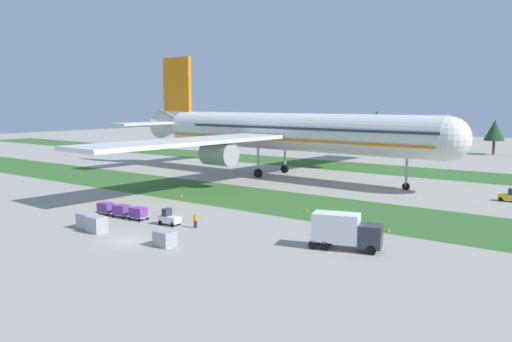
{
  "coord_description": "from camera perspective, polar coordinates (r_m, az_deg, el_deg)",
  "views": [
    {
      "loc": [
        42.7,
        -34.29,
        14.33
      ],
      "look_at": [
        -4.99,
        28.89,
        4.0
      ],
      "focal_mm": 36.71,
      "sensor_mm": 36.0,
      "label": 1
    }
  ],
  "objects": [
    {
      "name": "uld_container_1",
      "position": [
        61.13,
        -16.96,
        -5.59
      ],
      "size": [
        2.0,
        1.6,
        1.8
      ],
      "primitive_type": "cube",
      "rotation": [
        0.0,
        0.0,
        0.0
      ],
      "color": "#A3A3A8",
      "rests_on": "ground"
    },
    {
      "name": "airliner",
      "position": [
        102.3,
        2.79,
        4.34
      ],
      "size": [
        72.02,
        88.46,
        24.61
      ],
      "rotation": [
        0.0,
        0.0,
        -1.62
      ],
      "color": "silver",
      "rests_on": "ground"
    },
    {
      "name": "catering_truck",
      "position": [
        52.26,
        9.7,
        -6.37
      ],
      "size": [
        7.32,
        4.27,
        3.58
      ],
      "rotation": [
        0.0,
        0.0,
        -1.27
      ],
      "color": "#2D333D",
      "rests_on": "ground"
    },
    {
      "name": "grass_strip_near",
      "position": [
        76.54,
        2.4,
        -3.36
      ],
      "size": [
        320.0,
        16.43,
        0.01
      ],
      "primitive_type": "cube",
      "color": "#336028",
      "rests_on": "ground"
    },
    {
      "name": "cargo_dolly_second",
      "position": [
        68.19,
        -14.43,
        -4.14
      ],
      "size": [
        2.31,
        1.67,
        1.55
      ],
      "rotation": [
        0.0,
        0.0,
        -1.49
      ],
      "color": "#A3A3A8",
      "rests_on": "ground"
    },
    {
      "name": "pushback_tractor",
      "position": [
        85.04,
        25.84,
        -2.46
      ],
      "size": [
        2.66,
        1.42,
        1.97
      ],
      "rotation": [
        0.0,
        0.0,
        1.52
      ],
      "color": "yellow",
      "rests_on": "ground"
    },
    {
      "name": "grass_strip_far",
      "position": [
        115.85,
        15.13,
        0.07
      ],
      "size": [
        320.0,
        16.43,
        0.01
      ],
      "primitive_type": "cube",
      "color": "#336028",
      "rests_on": "ground"
    },
    {
      "name": "cargo_dolly_third",
      "position": [
        70.31,
        -16.05,
        -3.85
      ],
      "size": [
        2.31,
        1.67,
        1.55
      ],
      "rotation": [
        0.0,
        0.0,
        -1.49
      ],
      "color": "#A3A3A8",
      "rests_on": "ground"
    },
    {
      "name": "ground_plane",
      "position": [
        56.61,
        -13.83,
        -7.45
      ],
      "size": [
        400.0,
        400.0,
        0.0
      ],
      "primitive_type": "plane",
      "color": "gray"
    },
    {
      "name": "taxiway_marker_2",
      "position": [
        81.14,
        -8.13,
        -2.63
      ],
      "size": [
        0.44,
        0.44,
        0.51
      ],
      "primitive_type": "cone",
      "color": "orange",
      "rests_on": "ground"
    },
    {
      "name": "ground_crew_loader",
      "position": [
        60.9,
        -6.63,
        -5.31
      ],
      "size": [
        0.36,
        0.52,
        1.74
      ],
      "rotation": [
        0.0,
        0.0,
        1.17
      ],
      "color": "black",
      "rests_on": "ground"
    },
    {
      "name": "cargo_dolly_lead",
      "position": [
        66.14,
        -12.71,
        -4.45
      ],
      "size": [
        2.31,
        1.67,
        1.55
      ],
      "rotation": [
        0.0,
        0.0,
        -1.49
      ],
      "color": "#A3A3A8",
      "rests_on": "ground"
    },
    {
      "name": "ground_crew_marshaller",
      "position": [
        57.56,
        7.7,
        -6.08
      ],
      "size": [
        0.48,
        0.37,
        1.74
      ],
      "rotation": [
        0.0,
        0.0,
        2.53
      ],
      "color": "black",
      "rests_on": "ground"
    },
    {
      "name": "taxiway_marker_0",
      "position": [
        60.83,
        14.21,
        -6.17
      ],
      "size": [
        0.44,
        0.44,
        0.51
      ],
      "primitive_type": "cone",
      "color": "orange",
      "rests_on": "ground"
    },
    {
      "name": "uld_container_2",
      "position": [
        63.27,
        -17.95,
        -5.19
      ],
      "size": [
        2.02,
        1.63,
        1.79
      ],
      "primitive_type": "cube",
      "rotation": [
        0.0,
        0.0,
        0.02
      ],
      "color": "#A3A3A8",
      "rests_on": "ground"
    },
    {
      "name": "taxiway_marker_1",
      "position": [
        69.83,
        5.51,
        -4.18
      ],
      "size": [
        0.44,
        0.44,
        0.62
      ],
      "primitive_type": "cone",
      "color": "orange",
      "rests_on": "ground"
    },
    {
      "name": "uld_container_3",
      "position": [
        53.78,
        -9.89,
        -7.26
      ],
      "size": [
        2.04,
        1.66,
        1.57
      ],
      "primitive_type": "cube",
      "rotation": [
        0.0,
        0.0,
        -0.03
      ],
      "color": "#A3A3A8",
      "rests_on": "ground"
    },
    {
      "name": "uld_container_0",
      "position": [
        61.3,
        -17.01,
        -5.62
      ],
      "size": [
        2.11,
        1.74,
        1.65
      ],
      "primitive_type": "cube",
      "rotation": [
        0.0,
        0.0,
        -0.07
      ],
      "color": "#A3A3A8",
      "rests_on": "ground"
    },
    {
      "name": "distant_tree_line",
      "position": [
        159.83,
        22.43,
        4.24
      ],
      "size": [
        203.97,
        9.43,
        12.12
      ],
      "color": "#4C3823",
      "rests_on": "ground"
    },
    {
      "name": "baggage_tug",
      "position": [
        62.76,
        -9.46,
        -5.1
      ],
      "size": [
        2.7,
        1.5,
        1.97
      ],
      "rotation": [
        0.0,
        0.0,
        -1.49
      ],
      "color": "silver",
      "rests_on": "ground"
    }
  ]
}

